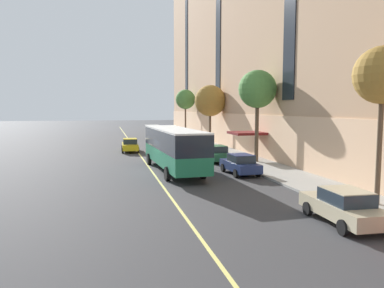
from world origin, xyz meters
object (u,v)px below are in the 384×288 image
parked_car_green_2 (216,153)px  street_tree_far_downtown (185,100)px  city_bus (174,146)px  taxi_cab (130,145)px  street_tree_far_uptown (210,101)px  street_tree_near_corner (383,76)px  parked_car_red_4 (194,145)px  parked_car_white_6 (176,138)px  parked_car_red_0 (169,135)px  parked_car_navy_3 (240,164)px  street_tree_mid_block (257,90)px  parked_car_champagne_5 (343,206)px

parked_car_green_2 → street_tree_far_downtown: size_ratio=0.58×
city_bus → taxi_cab: (-2.55, 14.57, -1.23)m
city_bus → street_tree_far_uptown: (8.28, 18.72, 4.01)m
street_tree_near_corner → street_tree_far_downtown: bearing=90.0°
parked_car_red_4 → parked_car_white_6: bearing=90.1°
parked_car_red_0 → parked_car_green_2: 26.15m
parked_car_green_2 → street_tree_far_uptown: 15.50m
parked_car_green_2 → street_tree_near_corner: 18.77m
parked_car_red_0 → parked_car_navy_3: size_ratio=1.04×
parked_car_green_2 → street_tree_mid_block: (3.38, -1.66, 5.94)m
parked_car_red_0 → street_tree_far_downtown: street_tree_far_downtown is taller
parked_car_navy_3 → city_bus: bearing=153.2°
parked_car_red_0 → taxi_cab: bearing=-114.2°
parked_car_green_2 → parked_car_red_4: (-0.16, 8.64, -0.00)m
parked_car_champagne_5 → street_tree_near_corner: street_tree_near_corner is taller
street_tree_near_corner → street_tree_mid_block: 15.85m
parked_car_navy_3 → taxi_cab: 18.47m
taxi_cab → street_tree_far_uptown: size_ratio=0.59×
parked_car_red_0 → parked_car_navy_3: same height
taxi_cab → city_bus: bearing=-80.1°
parked_car_red_0 → parked_car_white_6: (0.01, -6.48, 0.00)m
taxi_cab → street_tree_far_downtown: 23.47m
parked_car_green_2 → parked_car_red_4: 8.64m
street_tree_near_corner → street_tree_mid_block: bearing=90.0°
street_tree_mid_block → street_tree_far_downtown: (0.00, 31.70, -0.17)m
parked_car_red_0 → taxi_cab: size_ratio=0.99×
parked_car_navy_3 → parked_car_white_6: same height
city_bus → taxi_cab: 14.84m
parked_car_champagne_5 → parked_car_navy_3: bearing=90.4°
taxi_cab → street_tree_far_downtown: size_ratio=0.58×
parked_car_red_0 → parked_car_red_4: (0.03, -17.51, -0.00)m
street_tree_far_uptown → parked_car_navy_3: bearing=-99.5°
parked_car_champagne_5 → taxi_cab: bearing=104.0°
parked_car_champagne_5 → street_tree_near_corner: (3.43, 2.12, 5.85)m
parked_car_green_2 → parked_car_white_6: bearing=90.5°
parked_car_red_4 → street_tree_far_downtown: street_tree_far_downtown is taller
parked_car_white_6 → street_tree_mid_block: street_tree_mid_block is taller
parked_car_red_0 → street_tree_far_uptown: bearing=-73.4°
parked_car_red_4 → taxi_cab: (-7.28, 1.39, 0.00)m
street_tree_far_uptown → parked_car_green_2: bearing=-103.4°
parked_car_red_4 → street_tree_near_corner: 27.03m
street_tree_near_corner → parked_car_green_2: bearing=100.9°
city_bus → parked_car_red_4: size_ratio=2.72×
parked_car_white_6 → parked_car_navy_3: bearing=-89.9°
taxi_cab → parked_car_navy_3: bearing=-66.7°
parked_car_red_4 → parked_car_champagne_5: 28.27m
parked_car_white_6 → taxi_cab: same height
parked_car_red_0 → parked_car_red_4: same height
parked_car_red_4 → street_tree_mid_block: 12.41m
parked_car_red_4 → parked_car_white_6: 11.03m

